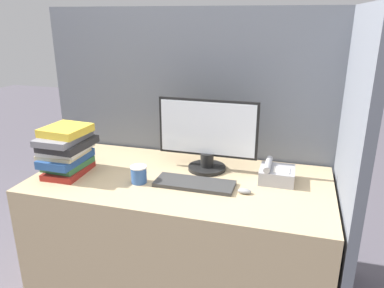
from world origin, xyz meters
The scene contains 9 objects.
cubicle_panel_rear centered at (0.00, 0.83, 0.82)m, with size 2.02×0.04×1.63m.
cubicle_panel_right centered at (0.85, 0.43, 0.82)m, with size 0.04×0.85×1.63m.
desk centered at (0.00, 0.40, 0.37)m, with size 1.62×0.79×0.73m.
monitor centered at (0.11, 0.56, 0.93)m, with size 0.57×0.22×0.41m.
keyboard centered at (0.10, 0.33, 0.74)m, with size 0.42×0.16×0.02m.
mouse centered at (0.37, 0.31, 0.74)m, with size 0.07×0.04×0.03m.
coffee_cup centered at (-0.20, 0.29, 0.78)m, with size 0.09×0.09×0.09m.
book_stack centered at (-0.64, 0.30, 0.87)m, with size 0.25×0.31×0.27m.
desk_telephone centered at (0.51, 0.51, 0.77)m, with size 0.18×0.18×0.11m.
Camera 1 is at (0.58, -1.40, 1.58)m, focal length 35.00 mm.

